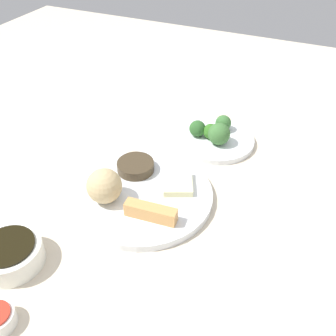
# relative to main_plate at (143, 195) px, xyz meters

# --- Properties ---
(tabletop) EXTENTS (2.20, 2.20, 0.02)m
(tabletop) POSITION_rel_main_plate_xyz_m (0.05, 0.03, -0.02)
(tabletop) COLOR beige
(tabletop) RESTS_ON ground
(main_plate) EXTENTS (0.29, 0.29, 0.02)m
(main_plate) POSITION_rel_main_plate_xyz_m (0.00, 0.00, 0.00)
(main_plate) COLOR white
(main_plate) RESTS_ON tabletop
(rice_scoop) EXTENTS (0.07, 0.07, 0.07)m
(rice_scoop) POSITION_rel_main_plate_xyz_m (0.05, -0.06, 0.04)
(rice_scoop) COLOR tan
(rice_scoop) RESTS_ON main_plate
(spring_roll) EXTENTS (0.03, 0.10, 0.03)m
(spring_roll) POSITION_rel_main_plate_xyz_m (0.06, 0.05, 0.02)
(spring_roll) COLOR tan
(spring_roll) RESTS_ON main_plate
(crab_rangoon_wonton) EXTENTS (0.09, 0.09, 0.01)m
(crab_rangoon_wonton) POSITION_rel_main_plate_xyz_m (-0.05, 0.06, 0.02)
(crab_rangoon_wonton) COLOR beige
(crab_rangoon_wonton) RESTS_ON main_plate
(stir_fry_heap) EXTENTS (0.08, 0.08, 0.02)m
(stir_fry_heap) POSITION_rel_main_plate_xyz_m (-0.06, -0.05, 0.02)
(stir_fry_heap) COLOR #403322
(stir_fry_heap) RESTS_ON main_plate
(broccoli_plate) EXTENTS (0.19, 0.19, 0.01)m
(broccoli_plate) POSITION_rel_main_plate_xyz_m (-0.26, 0.07, -0.00)
(broccoli_plate) COLOR white
(broccoli_plate) RESTS_ON tabletop
(broccoli_floret_0) EXTENTS (0.04, 0.04, 0.04)m
(broccoli_floret_0) POSITION_rel_main_plate_xyz_m (-0.30, 0.08, 0.03)
(broccoli_floret_0) COLOR #396C33
(broccoli_floret_0) RESTS_ON broccoli_plate
(broccoli_floret_1) EXTENTS (0.05, 0.05, 0.05)m
(broccoli_floret_1) POSITION_rel_main_plate_xyz_m (-0.24, 0.09, 0.03)
(broccoli_floret_1) COLOR #3D6E35
(broccoli_floret_1) RESTS_ON broccoli_plate
(broccoli_floret_2) EXTENTS (0.04, 0.04, 0.04)m
(broccoli_floret_2) POSITION_rel_main_plate_xyz_m (-0.25, 0.06, 0.02)
(broccoli_floret_2) COLOR #326D21
(broccoli_floret_2) RESTS_ON broccoli_plate
(broccoli_floret_4) EXTENTS (0.04, 0.04, 0.04)m
(broccoli_floret_4) POSITION_rel_main_plate_xyz_m (-0.25, 0.03, 0.03)
(broccoli_floret_4) COLOR #2D5D28
(broccoli_floret_4) RESTS_ON broccoli_plate
(soy_sauce_bowl) EXTENTS (0.11, 0.11, 0.04)m
(soy_sauce_bowl) POSITION_rel_main_plate_xyz_m (0.24, -0.14, 0.01)
(soy_sauce_bowl) COLOR white
(soy_sauce_bowl) RESTS_ON tabletop
(soy_sauce_bowl_liquid) EXTENTS (0.09, 0.09, 0.00)m
(soy_sauce_bowl_liquid) POSITION_rel_main_plate_xyz_m (0.24, -0.14, 0.04)
(soy_sauce_bowl_liquid) COLOR black
(soy_sauce_bowl_liquid) RESTS_ON soy_sauce_bowl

